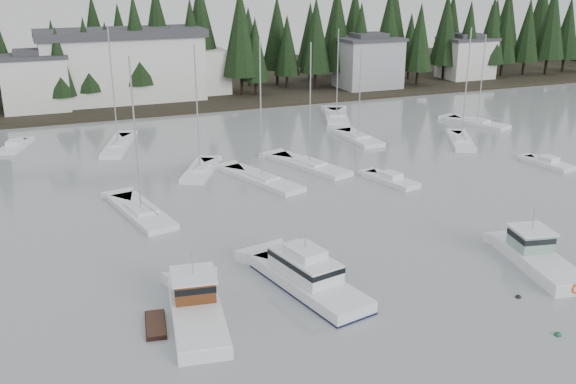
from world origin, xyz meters
The scene contains 23 objects.
far_shore_land centered at (0.00, 97.00, 0.00)m, with size 240.00×54.00×1.00m, color black.
conifer_treeline centered at (0.00, 86.00, 0.00)m, with size 200.00×22.00×20.00m, color black, non-canonical shape.
house_west centered at (-18.00, 79.00, 4.65)m, with size 9.54×7.42×8.75m.
house_east_a centered at (36.00, 78.00, 4.90)m, with size 10.60×8.48×9.25m.
house_east_b centered at (58.00, 80.00, 4.40)m, with size 9.54×7.42×8.25m.
harbor_inn centered at (-2.96, 82.34, 5.78)m, with size 29.50×11.50×10.90m.
lobster_boat_brown centered at (-11.08, 13.16, 0.50)m, with size 5.43×9.30×4.43m.
cabin_cruiser_center centered at (-3.18, 14.20, 0.65)m, with size 5.12×10.49×4.32m.
lobster_boat_teal centered at (13.30, 11.07, 0.55)m, with size 4.52×8.71×4.61m.
sailboat_0 centered at (-11.11, 31.88, 0.07)m, with size 4.63×10.34×14.08m.
sailboat_1 centered at (37.20, 48.96, 0.07)m, with size 5.37×9.13×12.50m.
sailboat_3 centered at (18.28, 47.73, 0.06)m, with size 2.88×8.62×11.71m.
sailboat_5 centered at (21.22, 59.88, 0.06)m, with size 6.50×10.29×12.90m.
sailboat_7 centered at (7.96, 39.26, 0.07)m, with size 6.06×10.76×13.66m.
sailboat_9 centered at (-9.86, 55.11, 0.08)m, with size 5.55×10.87×14.43m.
sailboat_10 centered at (29.13, 41.57, 0.09)m, with size 6.40×8.98×14.23m.
sailboat_11 centered at (-3.39, 41.70, 0.09)m, with size 5.88×8.28×13.64m.
sailboat_13 centered at (1.59, 36.61, 0.08)m, with size 5.78×10.85×14.60m.
runabout_1 centered at (13.39, 31.60, 0.13)m, with size 3.68×6.52×1.42m.
runabout_2 centered at (32.04, 30.22, 0.13)m, with size 3.07×5.85×1.42m.
runabout_3 centered at (-21.22, 59.22, 0.13)m, with size 4.08×6.44×1.42m.
mooring_buoy_green centered at (7.89, 3.44, 0.00)m, with size 0.44×0.44×0.44m, color #145933.
mooring_buoy_dark centered at (8.89, 7.91, 0.00)m, with size 0.39×0.39×0.39m, color black.
Camera 1 is at (-18.64, -20.66, 20.03)m, focal length 40.00 mm.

